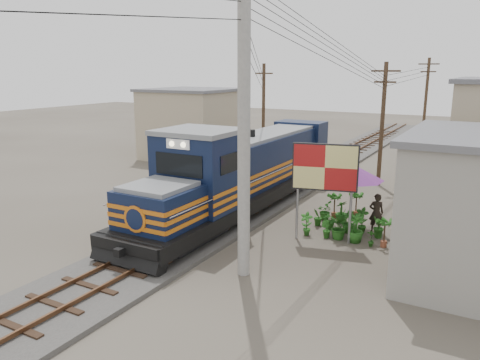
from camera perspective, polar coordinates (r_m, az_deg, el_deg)
The scene contains 14 objects.
ground at distance 17.96m, azimuth -8.71°, elevation -8.35°, with size 120.00×120.00×0.00m, color #473F35.
ballast at distance 26.13m, azimuth 4.81°, elevation -1.12°, with size 3.60×70.00×0.16m, color #595651.
track at distance 26.09m, azimuth 4.81°, elevation -0.74°, with size 1.15×70.00×0.12m.
locomotive at distance 22.25m, azimuth 0.62°, elevation 0.91°, with size 3.08×16.78×4.16m.
utility_pole_main at distance 14.43m, azimuth 0.48°, elevation 7.01°, with size 0.40×0.40×10.00m.
wooden_pole_mid at distance 27.86m, azimuth 16.96°, elevation 6.78°, with size 1.60×0.24×7.00m.
wooden_pole_far at distance 41.54m, azimuth 21.67°, elevation 8.76°, with size 1.60×0.24×7.50m.
wooden_pole_left at distance 34.80m, azimuth 2.88°, elevation 8.54°, with size 1.60×0.24×7.00m.
power_lines at distance 24.02m, azimuth 3.30°, elevation 15.65°, with size 9.65×19.00×3.30m.
shophouse_left at distance 35.74m, azimuth -5.85°, elevation 6.89°, with size 6.30×6.30×5.20m.
billboard at distance 18.09m, azimuth 10.32°, elevation 1.24°, with size 2.46×0.71×3.87m.
market_umbrella at distance 19.78m, azimuth 13.66°, elevation 0.89°, with size 3.20×3.20×2.79m.
vendor at distance 20.17m, azimuth 16.28°, elevation -3.85°, with size 0.59×0.39×1.63m, color black.
plant_nursery at distance 19.78m, azimuth 12.23°, elevation -5.00°, with size 3.36×3.19×1.12m.
Camera 1 is at (10.39, -13.08, 6.60)m, focal length 35.00 mm.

